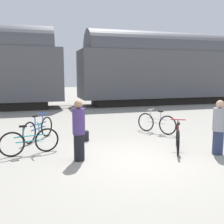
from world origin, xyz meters
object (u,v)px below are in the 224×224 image
Objects in this scene: bicycle_teal at (30,141)px; bicycle_maroon at (178,138)px; bicycle_silver at (156,123)px; freight_train at (71,66)px; person_in_grey at (219,128)px; person_in_purple at (79,131)px; bicycle_blue at (38,129)px; backpack at (84,136)px.

bicycle_maroon is at bearing -11.49° from bicycle_teal.
freight_train is at bearing 102.18° from bicycle_silver.
person_in_grey is at bearing -78.71° from freight_train.
person_in_purple is (-3.43, -2.39, 0.42)m from bicycle_silver.
freight_train is 16.55× the size of person_in_purple.
bicycle_blue is 1.04× the size of bicycle_silver.
freight_train is 17.29× the size of bicycle_maroon.
person_in_grey is (2.42, -12.15, -2.05)m from freight_train.
bicycle_silver is at bearing 7.38° from backpack.
freight_train is at bearing 75.70° from bicycle_teal.
backpack is at bearing 142.07° from bicycle_maroon.
person_in_purple is (0.97, -2.61, 0.42)m from bicycle_blue.
person_in_grey is at bearing -16.79° from bicycle_teal.
bicycle_blue is 0.98× the size of person_in_grey.
freight_train reaches higher than bicycle_silver.
freight_train is 11.21m from bicycle_teal.
bicycle_teal is at bearing -148.96° from backpack.
person_in_purple reaches higher than bicycle_silver.
bicycle_maroon is at bearing -81.99° from person_in_grey.
person_in_purple reaches higher than bicycle_teal.
freight_train is 12.56m from person_in_grey.
person_in_grey is 4.30m from backpack.
bicycle_silver is (1.98, -9.16, -2.43)m from freight_train.
person_in_grey reaches higher than bicycle_maroon.
bicycle_maroon is at bearing -37.93° from backpack.
bicycle_maroon is 4.54× the size of backpack.
backpack is (-0.93, -9.54, -2.65)m from freight_train.
person_in_purple reaches higher than backpack.
backpack is at bearing -172.62° from bicycle_silver.
bicycle_blue is 0.92× the size of bicycle_teal.
freight_train is 9.68m from bicycle_silver.
bicycle_silver reaches higher than bicycle_maroon.
bicycle_teal is at bearing 168.51° from bicycle_maroon.
bicycle_silver is 0.95× the size of person_in_grey.
bicycle_blue is at bearing 147.51° from bicycle_maroon.
bicycle_maroon is 3.02m from person_in_purple.
bicycle_blue is at bearing 177.12° from bicycle_silver.
person_in_purple reaches higher than bicycle_maroon.
bicycle_silver reaches higher than backpack.
backpack is (-3.36, 2.61, -0.60)m from person_in_grey.
bicycle_teal is (-4.24, 0.86, -0.01)m from bicycle_maroon.
bicycle_silver is at bearing 17.12° from bicycle_teal.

